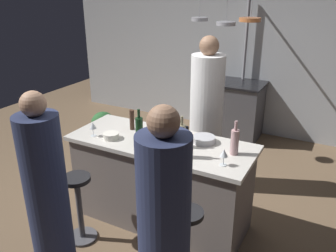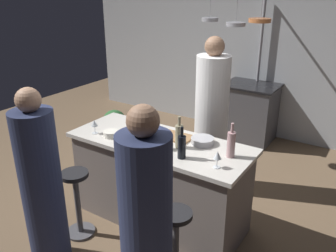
{
  "view_description": "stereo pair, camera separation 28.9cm",
  "coord_description": "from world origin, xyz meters",
  "px_view_note": "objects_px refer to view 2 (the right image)",
  "views": [
    {
      "loc": [
        1.49,
        -2.66,
        2.3
      ],
      "look_at": [
        0.0,
        0.15,
        1.0
      ],
      "focal_mm": 37.49,
      "sensor_mm": 36.0,
      "label": 1
    },
    {
      "loc": [
        1.74,
        -2.52,
        2.3
      ],
      "look_at": [
        0.0,
        0.15,
        1.0
      ],
      "focal_mm": 37.49,
      "sensor_mm": 36.0,
      "label": 2
    }
  ],
  "objects_px": {
    "bar_stool_right": "(176,244)",
    "wine_bottle_red": "(138,128)",
    "wine_bottle_white": "(179,136)",
    "guest_right": "(146,232)",
    "guest_left": "(42,188)",
    "wine_glass_by_chef": "(94,124)",
    "wine_bottle_rose": "(231,144)",
    "bar_stool_left": "(77,200)",
    "pepper_mill": "(134,119)",
    "stove_range": "(249,112)",
    "potted_plant": "(115,124)",
    "mixing_bowl_steel": "(202,141)",
    "chef": "(211,121)",
    "wine_glass_near_right_guest": "(217,156)",
    "cutting_board": "(176,137)",
    "wine_bottle_green": "(152,136)",
    "wine_bottle_dark": "(182,146)",
    "mixing_bowl_ceramic": "(111,134)"
  },
  "relations": [
    {
      "from": "wine_bottle_green",
      "to": "wine_bottle_red",
      "type": "xyz_separation_m",
      "value": [
        -0.21,
        0.06,
        0.01
      ]
    },
    {
      "from": "wine_bottle_green",
      "to": "wine_bottle_white",
      "type": "bearing_deg",
      "value": 36.84
    },
    {
      "from": "potted_plant",
      "to": "wine_glass_by_chef",
      "type": "xyz_separation_m",
      "value": [
        1.03,
        -1.42,
        0.71
      ]
    },
    {
      "from": "bar_stool_right",
      "to": "wine_glass_by_chef",
      "type": "distance_m",
      "value": 1.43
    },
    {
      "from": "potted_plant",
      "to": "wine_bottle_red",
      "type": "bearing_deg",
      "value": -41.37
    },
    {
      "from": "stove_range",
      "to": "mixing_bowl_steel",
      "type": "distance_m",
      "value": 2.37
    },
    {
      "from": "wine_bottle_red",
      "to": "mixing_bowl_steel",
      "type": "bearing_deg",
      "value": 26.1
    },
    {
      "from": "pepper_mill",
      "to": "mixing_bowl_ceramic",
      "type": "relative_size",
      "value": 1.37
    },
    {
      "from": "stove_range",
      "to": "wine_bottle_dark",
      "type": "height_order",
      "value": "wine_bottle_dark"
    },
    {
      "from": "stove_range",
      "to": "mixing_bowl_steel",
      "type": "height_order",
      "value": "mixing_bowl_steel"
    },
    {
      "from": "bar_stool_left",
      "to": "guest_right",
      "type": "bearing_deg",
      "value": -19.5
    },
    {
      "from": "wine_glass_near_right_guest",
      "to": "mixing_bowl_steel",
      "type": "xyz_separation_m",
      "value": [
        -0.32,
        0.34,
        -0.08
      ]
    },
    {
      "from": "guest_left",
      "to": "wine_glass_near_right_guest",
      "type": "distance_m",
      "value": 1.46
    },
    {
      "from": "guest_right",
      "to": "cutting_board",
      "type": "height_order",
      "value": "guest_right"
    },
    {
      "from": "stove_range",
      "to": "bar_stool_left",
      "type": "bearing_deg",
      "value": -99.84
    },
    {
      "from": "guest_left",
      "to": "wine_bottle_green",
      "type": "relative_size",
      "value": 5.24
    },
    {
      "from": "wine_bottle_white",
      "to": "guest_right",
      "type": "bearing_deg",
      "value": -70.41
    },
    {
      "from": "guest_left",
      "to": "wine_bottle_white",
      "type": "xyz_separation_m",
      "value": [
        0.71,
        0.99,
        0.28
      ]
    },
    {
      "from": "potted_plant",
      "to": "wine_bottle_red",
      "type": "relative_size",
      "value": 1.6
    },
    {
      "from": "guest_left",
      "to": "wine_glass_by_chef",
      "type": "bearing_deg",
      "value": 101.38
    },
    {
      "from": "stove_range",
      "to": "bar_stool_left",
      "type": "height_order",
      "value": "stove_range"
    },
    {
      "from": "wine_bottle_dark",
      "to": "mixing_bowl_ceramic",
      "type": "height_order",
      "value": "wine_bottle_dark"
    },
    {
      "from": "bar_stool_right",
      "to": "wine_bottle_red",
      "type": "xyz_separation_m",
      "value": [
        -0.74,
        0.51,
        0.65
      ]
    },
    {
      "from": "wine_bottle_green",
      "to": "wine_bottle_white",
      "type": "xyz_separation_m",
      "value": [
        0.19,
        0.15,
        -0.0
      ]
    },
    {
      "from": "wine_bottle_rose",
      "to": "wine_bottle_white",
      "type": "xyz_separation_m",
      "value": [
        -0.47,
        -0.08,
        -0.01
      ]
    },
    {
      "from": "mixing_bowl_ceramic",
      "to": "chef",
      "type": "bearing_deg",
      "value": 62.43
    },
    {
      "from": "bar_stool_left",
      "to": "bar_stool_right",
      "type": "bearing_deg",
      "value": 0.0
    },
    {
      "from": "wine_bottle_dark",
      "to": "stove_range",
      "type": "bearing_deg",
      "value": 97.81
    },
    {
      "from": "bar_stool_right",
      "to": "wine_bottle_rose",
      "type": "relative_size",
      "value": 2.18
    },
    {
      "from": "bar_stool_left",
      "to": "wine_glass_by_chef",
      "type": "relative_size",
      "value": 4.66
    },
    {
      "from": "cutting_board",
      "to": "wine_glass_near_right_guest",
      "type": "height_order",
      "value": "wine_glass_near_right_guest"
    },
    {
      "from": "wine_bottle_rose",
      "to": "wine_glass_near_right_guest",
      "type": "distance_m",
      "value": 0.24
    },
    {
      "from": "wine_bottle_dark",
      "to": "wine_glass_by_chef",
      "type": "xyz_separation_m",
      "value": [
        -1.01,
        -0.01,
        -0.0
      ]
    },
    {
      "from": "wine_bottle_green",
      "to": "wine_glass_by_chef",
      "type": "bearing_deg",
      "value": -176.74
    },
    {
      "from": "bar_stool_left",
      "to": "mixing_bowl_ceramic",
      "type": "bearing_deg",
      "value": 79.75
    },
    {
      "from": "wine_bottle_dark",
      "to": "mixing_bowl_ceramic",
      "type": "distance_m",
      "value": 0.82
    },
    {
      "from": "cutting_board",
      "to": "wine_bottle_red",
      "type": "relative_size",
      "value": 0.99
    },
    {
      "from": "wine_bottle_rose",
      "to": "wine_glass_near_right_guest",
      "type": "relative_size",
      "value": 2.14
    },
    {
      "from": "chef",
      "to": "pepper_mill",
      "type": "relative_size",
      "value": 8.52
    },
    {
      "from": "guest_left",
      "to": "pepper_mill",
      "type": "xyz_separation_m",
      "value": [
        0.08,
        1.13,
        0.27
      ]
    },
    {
      "from": "potted_plant",
      "to": "guest_right",
      "type": "bearing_deg",
      "value": -44.67
    },
    {
      "from": "wine_glass_by_chef",
      "to": "chef",
      "type": "bearing_deg",
      "value": 55.74
    },
    {
      "from": "guest_right",
      "to": "bar_stool_right",
      "type": "bearing_deg",
      "value": 91.9
    },
    {
      "from": "guest_right",
      "to": "wine_bottle_rose",
      "type": "relative_size",
      "value": 5.32
    },
    {
      "from": "bar_stool_left",
      "to": "guest_left",
      "type": "relative_size",
      "value": 0.43
    },
    {
      "from": "wine_glass_near_right_guest",
      "to": "wine_bottle_red",
      "type": "bearing_deg",
      "value": 174.97
    },
    {
      "from": "chef",
      "to": "wine_bottle_green",
      "type": "distance_m",
      "value": 1.08
    },
    {
      "from": "stove_range",
      "to": "potted_plant",
      "type": "xyz_separation_m",
      "value": [
        -1.67,
        -1.23,
        -0.15
      ]
    },
    {
      "from": "stove_range",
      "to": "wine_glass_near_right_guest",
      "type": "height_order",
      "value": "wine_glass_near_right_guest"
    },
    {
      "from": "wine_bottle_dark",
      "to": "wine_bottle_white",
      "type": "relative_size",
      "value": 0.96
    }
  ]
}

